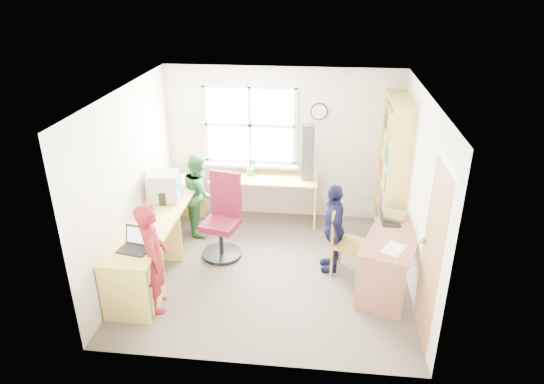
% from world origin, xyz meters
% --- Properties ---
extents(room, '(3.64, 3.44, 2.44)m').
position_xyz_m(room, '(0.01, 0.10, 1.22)').
color(room, '#4F473E').
rests_on(room, ground).
extents(l_desk, '(2.38, 2.95, 0.75)m').
position_xyz_m(l_desk, '(-1.31, -0.28, 0.46)').
color(l_desk, '#FCDE65').
rests_on(l_desk, ground).
extents(right_desk, '(0.98, 1.42, 0.75)m').
position_xyz_m(right_desk, '(1.54, -0.16, 0.54)').
color(right_desk, '#9B614D').
rests_on(right_desk, ground).
extents(bookshelf, '(0.30, 1.02, 2.10)m').
position_xyz_m(bookshelf, '(1.65, 1.19, 1.00)').
color(bookshelf, '#FCDE65').
rests_on(bookshelf, ground).
extents(swivel_chair, '(0.67, 0.67, 1.20)m').
position_xyz_m(swivel_chair, '(-0.70, 0.38, 0.52)').
color(swivel_chair, black).
rests_on(swivel_chair, ground).
extents(wooden_chair, '(0.52, 0.52, 0.94)m').
position_xyz_m(wooden_chair, '(0.97, 0.09, 0.51)').
color(wooden_chair, gold).
rests_on(wooden_chair, ground).
extents(crt_monitor, '(0.45, 0.41, 0.41)m').
position_xyz_m(crt_monitor, '(-1.52, 0.47, 0.96)').
color(crt_monitor, '#A3A4A8').
rests_on(crt_monitor, l_desk).
extents(laptop_left, '(0.39, 0.34, 0.24)m').
position_xyz_m(laptop_left, '(-1.46, -0.81, 0.81)').
color(laptop_left, black).
rests_on(laptop_left, l_desk).
extents(laptop_right, '(0.28, 0.33, 0.21)m').
position_xyz_m(laptop_right, '(1.48, 0.16, 0.80)').
color(laptop_right, black).
rests_on(laptop_right, right_desk).
extents(speaker_a, '(0.10, 0.10, 0.19)m').
position_xyz_m(speaker_a, '(-1.50, 0.33, 0.84)').
color(speaker_a, black).
rests_on(speaker_a, l_desk).
extents(speaker_b, '(0.11, 0.11, 0.19)m').
position_xyz_m(speaker_b, '(-1.49, 0.88, 0.84)').
color(speaker_b, black).
rests_on(speaker_b, l_desk).
extents(cd_tower, '(0.18, 0.16, 0.86)m').
position_xyz_m(cd_tower, '(0.41, 1.43, 1.18)').
color(cd_tower, black).
rests_on(cd_tower, l_desk).
extents(game_box, '(0.35, 0.35, 0.06)m').
position_xyz_m(game_box, '(1.59, 0.29, 0.77)').
color(game_box, red).
rests_on(game_box, right_desk).
extents(paper_a, '(0.25, 0.31, 0.00)m').
position_xyz_m(paper_a, '(-1.51, -0.33, 0.75)').
color(paper_a, white).
rests_on(paper_a, l_desk).
extents(paper_b, '(0.34, 0.37, 0.00)m').
position_xyz_m(paper_b, '(1.50, -0.50, 0.75)').
color(paper_b, white).
rests_on(paper_b, right_desk).
extents(potted_plant, '(0.17, 0.14, 0.29)m').
position_xyz_m(potted_plant, '(-0.46, 1.47, 0.89)').
color(potted_plant, '#2E753B').
rests_on(potted_plant, l_desk).
extents(person_red, '(0.48, 0.58, 1.36)m').
position_xyz_m(person_red, '(-1.24, -0.89, 0.68)').
color(person_red, maroon).
rests_on(person_red, ground).
extents(person_green, '(0.61, 0.71, 1.24)m').
position_xyz_m(person_green, '(-1.17, 1.00, 0.62)').
color(person_green, '#29662E').
rests_on(person_green, ground).
extents(person_navy, '(0.36, 0.74, 1.23)m').
position_xyz_m(person_navy, '(0.81, 0.17, 0.61)').
color(person_navy, '#141840').
rests_on(person_navy, ground).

